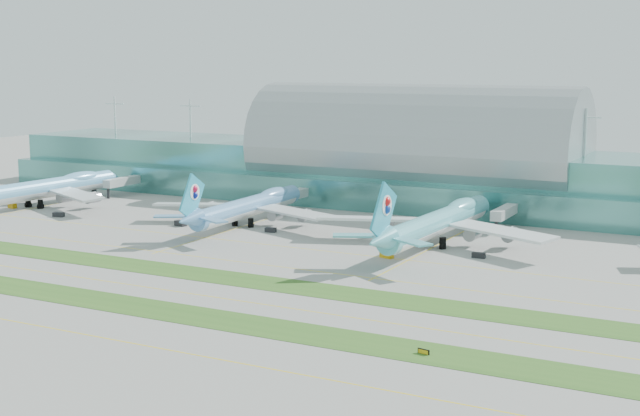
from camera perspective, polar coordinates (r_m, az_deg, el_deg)
The scene contains 18 objects.
ground at distance 215.24m, azimuth -6.84°, elevation -4.50°, with size 700.00×700.00×0.00m, color gray.
terminal at distance 325.40m, azimuth 6.06°, elevation 2.80°, with size 340.00×69.10×36.00m.
grass_strip_near at distance 193.63m, azimuth -11.56°, elevation -6.20°, with size 420.00×12.00×0.08m, color #2D591E.
grass_strip_far at distance 216.83m, azimuth -6.54°, elevation -4.38°, with size 420.00×12.00×0.08m, color #2D591E.
taxiline_a at distance 179.30m, azimuth -15.63°, elevation -7.64°, with size 420.00×0.35×0.01m, color yellow.
taxiline_b at distance 204.25m, azimuth -9.07°, elevation -5.31°, with size 420.00×0.35×0.01m, color yellow.
taxiline_c at distance 229.86m, azimuth -4.30°, elevation -3.55°, with size 420.00×0.35×0.01m, color yellow.
taxiline_d at distance 248.33m, azimuth -1.61°, elevation -2.55°, with size 420.00×0.35×0.01m, color yellow.
airliner_a at distance 332.71m, azimuth -17.27°, elevation 1.27°, with size 69.76×79.33×21.83m.
airliner_b at distance 283.02m, azimuth -4.54°, elevation 0.19°, with size 64.40×73.08×20.12m.
airliner_c at distance 253.21m, azimuth 7.61°, elevation -0.81°, with size 71.46×81.11×22.33m.
gse_a at distance 332.21m, azimuth -19.09°, elevation 0.14°, with size 3.31×1.70×1.71m, color #BF860B.
gse_b at distance 309.21m, azimuth -16.39°, elevation -0.40°, with size 3.73×1.76×1.53m, color black.
gse_c at distance 283.73m, azimuth -8.92°, elevation -0.97°, with size 3.81×2.00×1.70m, color black.
gse_d at distance 270.70m, azimuth -3.18°, elevation -1.41°, with size 3.28×1.76×1.40m, color black.
gse_e at distance 236.11m, azimuth 4.29°, elevation -3.00°, with size 3.56×1.77×1.65m, color #D49C0C.
gse_f at distance 238.99m, azimuth 10.12°, elevation -3.00°, with size 3.50×1.53×1.45m, color black.
taxiway_sign_east at distance 161.10m, azimuth 6.65°, elevation -9.12°, with size 2.35×0.67×0.99m.
Camera 1 is at (119.04, -171.74, 51.63)m, focal length 50.00 mm.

